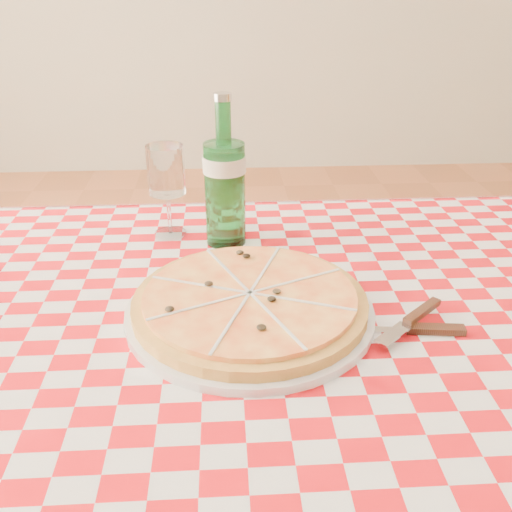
{
  "coord_description": "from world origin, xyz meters",
  "views": [
    {
      "loc": [
        -0.07,
        -0.77,
        1.24
      ],
      "look_at": [
        -0.02,
        0.06,
        0.82
      ],
      "focal_mm": 40.0,
      "sensor_mm": 36.0,
      "label": 1
    }
  ],
  "objects": [
    {
      "name": "dining_table",
      "position": [
        0.0,
        0.0,
        0.66
      ],
      "size": [
        1.2,
        0.8,
        0.75
      ],
      "color": "brown",
      "rests_on": "ground"
    },
    {
      "name": "tablecloth",
      "position": [
        0.0,
        0.0,
        0.75
      ],
      "size": [
        1.3,
        0.9,
        0.01
      ],
      "primitive_type": "cube",
      "color": "#A40A10",
      "rests_on": "dining_table"
    },
    {
      "name": "wine_glass",
      "position": [
        -0.18,
        0.28,
        0.85
      ],
      "size": [
        0.09,
        0.09,
        0.18
      ],
      "primitive_type": null,
      "rotation": [
        0.0,
        0.0,
        0.24
      ],
      "color": "white",
      "rests_on": "tablecloth"
    },
    {
      "name": "cutlery",
      "position": [
        0.19,
        -0.08,
        0.77
      ],
      "size": [
        0.27,
        0.25,
        0.02
      ],
      "primitive_type": null,
      "rotation": [
        0.0,
        0.0,
        0.37
      ],
      "color": "silver",
      "rests_on": "tablecloth"
    },
    {
      "name": "pizza_plate",
      "position": [
        -0.03,
        -0.02,
        0.78
      ],
      "size": [
        0.5,
        0.5,
        0.05
      ],
      "primitive_type": null,
      "rotation": [
        0.0,
        0.0,
        0.42
      ],
      "color": "#C58E41",
      "rests_on": "tablecloth"
    },
    {
      "name": "water_bottle",
      "position": [
        -0.07,
        0.24,
        0.9
      ],
      "size": [
        0.09,
        0.09,
        0.29
      ],
      "primitive_type": null,
      "rotation": [
        0.0,
        0.0,
        0.12
      ],
      "color": "#1A692A",
      "rests_on": "tablecloth"
    }
  ]
}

